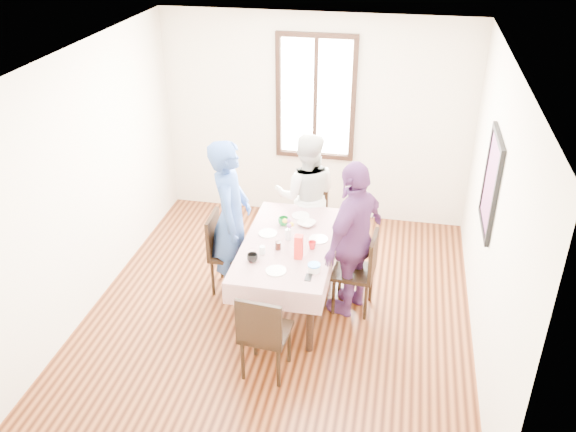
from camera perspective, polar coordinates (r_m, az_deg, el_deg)
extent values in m
plane|color=black|center=(6.59, -0.76, -8.77)|extent=(4.50, 4.50, 0.00)
plane|color=#EFE4C7|center=(7.91, 2.59, 9.02)|extent=(4.00, 0.00, 4.00)
plane|color=#EFE4C7|center=(5.83, 18.75, -0.08)|extent=(0.00, 4.50, 4.50)
cube|color=black|center=(7.79, 2.62, 11.05)|extent=(1.02, 0.06, 1.62)
cube|color=white|center=(7.80, 2.63, 11.07)|extent=(0.90, 0.02, 1.50)
cube|color=red|center=(6.01, 18.60, 2.96)|extent=(0.04, 0.76, 0.96)
cube|color=black|center=(6.48, 0.09, -5.42)|extent=(0.82, 1.57, 0.75)
cube|color=#5D0D15|center=(6.27, 0.09, -2.54)|extent=(0.94, 1.69, 0.01)
cube|color=black|center=(6.70, -5.40, -3.50)|extent=(0.43, 0.43, 0.91)
cube|color=black|center=(6.40, 6.19, -5.22)|extent=(0.45, 0.45, 0.91)
cube|color=black|center=(7.34, 1.72, -0.27)|extent=(0.48, 0.48, 0.91)
cube|color=black|center=(5.59, -2.09, -10.82)|extent=(0.46, 0.46, 0.91)
imported|color=#2C4B8D|center=(6.47, -5.43, -0.25)|extent=(0.51, 0.70, 1.78)
imported|color=silver|center=(7.17, 1.73, 1.94)|extent=(0.82, 0.68, 1.56)
imported|color=#5E2F66|center=(6.19, 6.21, -2.15)|extent=(0.80, 1.08, 1.71)
imported|color=black|center=(5.95, -3.38, -3.96)|extent=(0.14, 0.14, 0.09)
imported|color=red|center=(6.15, 2.30, -2.76)|extent=(0.12, 0.12, 0.08)
imported|color=#0C7226|center=(6.56, -0.43, -0.50)|extent=(0.16, 0.16, 0.09)
imported|color=white|center=(6.57, 1.74, -0.71)|extent=(0.25, 0.25, 0.05)
cube|color=red|center=(5.95, 1.01, -2.93)|extent=(0.08, 0.08, 0.25)
cylinder|color=white|center=(5.81, 2.47, -4.92)|extent=(0.12, 0.12, 0.06)
cylinder|color=black|center=(6.13, -0.95, -2.81)|extent=(0.06, 0.06, 0.08)
cylinder|color=silver|center=(6.06, -2.43, -3.24)|extent=(0.06, 0.06, 0.09)
cube|color=black|center=(5.73, 1.94, -5.80)|extent=(0.06, 0.12, 0.01)
cylinder|color=silver|center=(6.29, 0.02, -1.74)|extent=(0.06, 0.06, 0.12)
cylinder|color=white|center=(6.42, -1.92, -1.64)|extent=(0.20, 0.20, 0.01)
cylinder|color=white|center=(6.32, 2.88, -2.19)|extent=(0.20, 0.20, 0.01)
cylinder|color=white|center=(6.76, 1.20, 0.04)|extent=(0.20, 0.20, 0.01)
cylinder|color=white|center=(5.82, -1.14, -5.18)|extent=(0.20, 0.20, 0.01)
cylinder|color=blue|center=(5.79, 2.47, -4.62)|extent=(0.12, 0.12, 0.01)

